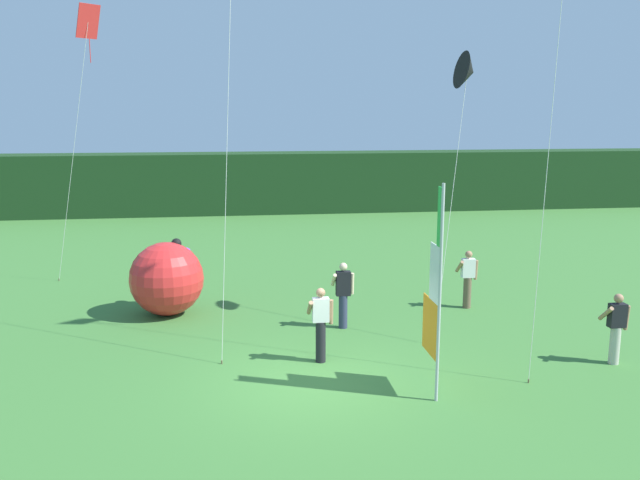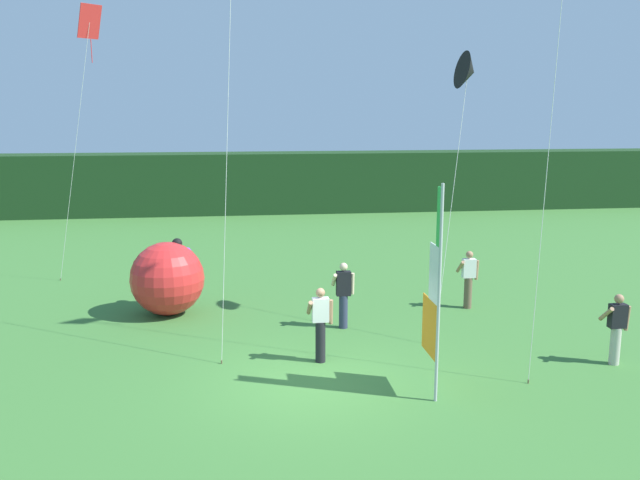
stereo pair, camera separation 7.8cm
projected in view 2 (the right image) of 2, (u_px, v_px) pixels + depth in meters
name	position (u px, v px, depth m)	size (l,w,h in m)	color
ground_plane	(311.00, 382.00, 13.74)	(120.00, 120.00, 0.00)	#3D7533
distant_treeline	(261.00, 183.00, 36.02)	(80.00, 2.40, 3.16)	#193819
banner_flag	(434.00, 296.00, 12.76)	(0.06, 1.03, 4.15)	#B7B7BC
person_near_banner	(343.00, 293.00, 16.97)	(0.55, 0.48, 1.69)	#2D334C
person_mid_field	(468.00, 278.00, 18.68)	(0.55, 0.48, 1.62)	brown
person_far_left	(320.00, 323.00, 14.68)	(0.55, 0.48, 1.67)	black
person_far_right	(617.00, 327.00, 14.55)	(0.55, 0.48, 1.57)	#B7B2A3
inflatable_balloon	(167.00, 278.00, 18.09)	(1.98, 2.00, 2.02)	red
kite_red_diamond_3	(88.00, 33.00, 20.37)	(1.84, 0.74, 8.53)	brown
kite_black_delta_4	(468.00, 72.00, 16.41)	(1.44, 2.16, 6.84)	brown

